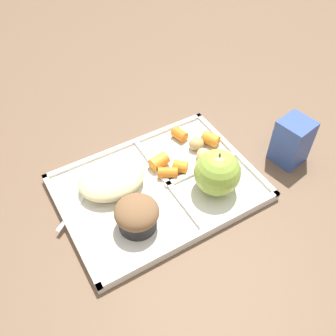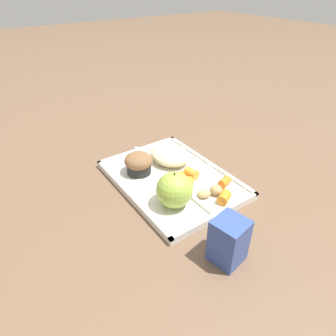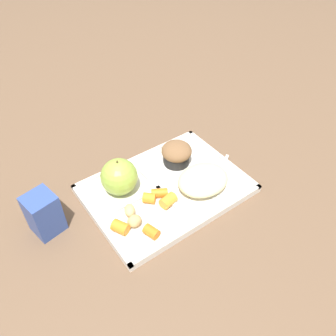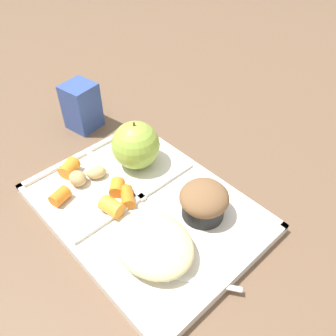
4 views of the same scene
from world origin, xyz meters
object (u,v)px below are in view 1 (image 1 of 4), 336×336
object	(u,v)px
green_apple	(217,173)
plastic_fork	(88,192)
lunch_tray	(159,188)
milk_carton	(292,141)
bran_muffin	(137,215)

from	to	relation	value
green_apple	plastic_fork	world-z (taller)	green_apple
lunch_tray	milk_carton	size ratio (longest dim) A/B	3.74
bran_muffin	plastic_fork	xyz separation A→B (m)	(0.05, -0.11, -0.03)
green_apple	milk_carton	size ratio (longest dim) A/B	0.94
lunch_tray	bran_muffin	bearing A→B (deg)	37.58
plastic_fork	bran_muffin	bearing A→B (deg)	113.10
lunch_tray	bran_muffin	size ratio (longest dim) A/B	4.78
lunch_tray	plastic_fork	size ratio (longest dim) A/B	2.63
bran_muffin	plastic_fork	world-z (taller)	bran_muffin
green_apple	milk_carton	xyz separation A→B (m)	(-0.17, 0.00, -0.01)
green_apple	lunch_tray	bearing A→B (deg)	-32.82
bran_muffin	milk_carton	xyz separation A→B (m)	(-0.34, 0.00, 0.01)
plastic_fork	milk_carton	xyz separation A→B (m)	(-0.38, 0.11, 0.03)
lunch_tray	plastic_fork	world-z (taller)	lunch_tray
lunch_tray	bran_muffin	xyz separation A→B (m)	(0.07, 0.06, 0.03)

